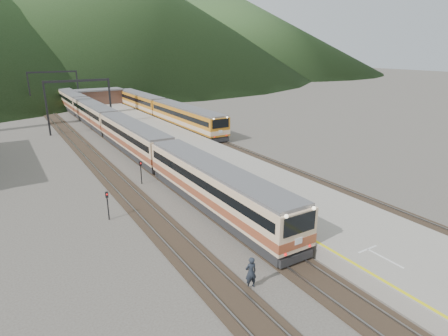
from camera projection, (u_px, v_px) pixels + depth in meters
track_main at (132, 151)px, 47.46m from camera, size 2.60×200.00×0.23m
track_far at (91, 156)px, 44.97m from camera, size 2.60×200.00×0.23m
track_second at (210, 139)px, 53.17m from camera, size 2.60×200.00×0.23m
platform at (178, 145)px, 48.48m from camera, size 8.00×100.00×1.00m
gantry_near at (79, 96)px, 56.52m from camera, size 9.55×0.25×8.00m
gantry_far at (54, 83)px, 76.81m from camera, size 9.55×0.25×8.00m
station_shed at (99, 96)px, 80.31m from camera, size 9.40×4.40×3.10m
hill_b at (69, 0)px, 205.07m from camera, size 220.00×220.00×75.00m
hill_c at (213, 26)px, 232.44m from camera, size 160.00×160.00×50.00m
main_train at (111, 124)px, 54.12m from camera, size 2.90×79.55×3.54m
second_train at (160, 108)px, 67.36m from camera, size 3.10×42.13×3.78m
short_signal_b at (141, 169)px, 35.62m from camera, size 0.25×0.20×2.27m
short_signal_c at (107, 202)px, 28.14m from camera, size 0.23×0.18×2.27m
worker at (251, 272)px, 20.25m from camera, size 0.73×0.54×1.85m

